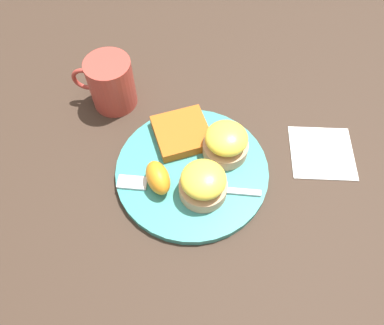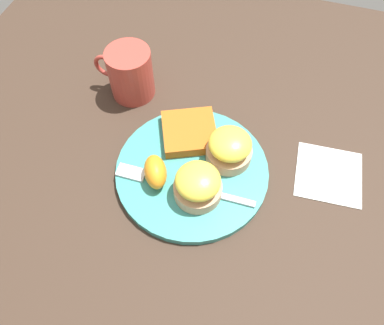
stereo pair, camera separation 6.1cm
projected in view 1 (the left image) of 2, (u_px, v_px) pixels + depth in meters
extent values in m
plane|color=#38281E|center=(192.00, 173.00, 0.64)|extent=(1.10, 1.10, 0.00)
cylinder|color=teal|center=(192.00, 171.00, 0.64)|extent=(0.26, 0.26, 0.01)
cylinder|color=tan|center=(203.00, 188.00, 0.60)|extent=(0.08, 0.08, 0.02)
ellipsoid|color=yellow|center=(203.00, 179.00, 0.57)|extent=(0.07, 0.07, 0.03)
cylinder|color=tan|center=(225.00, 148.00, 0.64)|extent=(0.08, 0.08, 0.02)
ellipsoid|color=yellow|center=(226.00, 138.00, 0.61)|extent=(0.07, 0.07, 0.03)
cube|color=#B4591A|center=(182.00, 133.00, 0.66)|extent=(0.12, 0.12, 0.02)
ellipsoid|color=orange|center=(158.00, 178.00, 0.60)|extent=(0.06, 0.07, 0.04)
cube|color=silver|center=(223.00, 190.00, 0.61)|extent=(0.12, 0.01, 0.00)
cube|color=silver|center=(132.00, 182.00, 0.61)|extent=(0.05, 0.02, 0.00)
cylinder|color=#B23D33|center=(112.00, 83.00, 0.69)|extent=(0.08, 0.08, 0.10)
torus|color=#B23D33|center=(86.00, 79.00, 0.68)|extent=(0.05, 0.01, 0.05)
cube|color=white|center=(322.00, 152.00, 0.66)|extent=(0.12, 0.12, 0.00)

